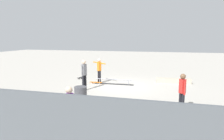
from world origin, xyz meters
name	(u,v)px	position (x,y,z in m)	size (l,w,h in m)	color
ground_plane	(122,86)	(0.00, 0.00, 0.00)	(60.00, 60.00, 0.00)	#ADA89E
grind_rail	(114,82)	(0.60, -0.30, 0.14)	(2.53, 0.30, 0.33)	black
skate_ledge	(173,81)	(-3.09, -1.56, 0.16)	(2.20, 0.39, 0.32)	#B2A893
skater_main	(99,69)	(1.60, -0.37, 0.94)	(1.09, 0.84, 1.62)	black
skateboard_main	(96,82)	(1.79, -0.22, 0.07)	(0.80, 0.27, 0.09)	orange
bystander_red_shirt	(182,91)	(-3.16, 3.70, 0.89)	(0.27, 0.33, 1.57)	black
bystander_grey_shirt	(84,73)	(1.85, 1.57, 0.98)	(0.27, 0.39, 1.73)	black
bystander_purple_shirt	(70,108)	(0.26, 6.56, 0.87)	(0.24, 0.35, 1.55)	black
loose_skateboard_black	(82,77)	(3.34, -1.49, 0.07)	(0.41, 0.82, 0.09)	black
trash_bin	(81,97)	(0.94, 4.19, 0.46)	(0.53, 0.53, 0.91)	#47474C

